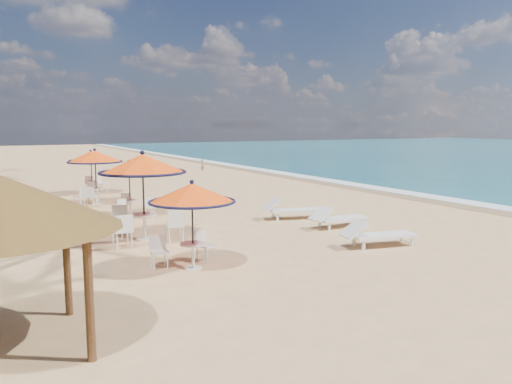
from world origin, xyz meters
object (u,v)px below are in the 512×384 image
Objects in this scene: lounger_mid at (337,217)px; palapa at (0,204)px; station_1 at (142,175)px; station_3 at (94,163)px; lounger_far at (290,209)px; station_4 at (91,160)px; station_0 at (191,201)px; lounger_near at (376,234)px; station_2 at (129,175)px.

palapa is (-10.09, -4.81, 1.92)m from lounger_mid.
station_3 is (0.14, 7.65, -0.18)m from station_1.
station_4 is at bearing 131.75° from lounger_far.
station_0 is at bearing -87.44° from station_1.
station_1 reaches higher than station_0.
lounger_near is at bearing -35.87° from station_1.
station_4 is 0.63× the size of palapa.
lounger_far is 0.66× the size of palapa.
station_0 is 6.52m from lounger_mid.
station_0 reaches higher than lounger_near.
station_4 is 11.73m from lounger_far.
station_1 is 1.25× the size of station_2.
station_4 reaches higher than station_0.
station_1 is at bearing 57.57° from palapa.
lounger_far is (-0.52, 2.07, 0.03)m from lounger_mid.
lounger_far is (5.52, -6.93, -1.40)m from station_3.
station_0 is 0.80× the size of station_1.
station_0 is 7.03m from lounger_far.
station_4 reaches higher than lounger_mid.
station_0 is at bearing -92.26° from station_4.
palapa is at bearing -106.35° from station_3.
station_3 is 10.93m from lounger_mid.
station_1 is at bearing 156.48° from lounger_near.
station_1 is 1.21× the size of station_4.
station_1 is 6.53m from lounger_mid.
station_2 is at bearing 65.66° from palapa.
station_3 is at bearing 73.65° from palapa.
lounger_far is at bearing -65.02° from station_4.
station_4 is at bearing 87.74° from station_0.
station_0 is at bearing -89.91° from station_3.
station_4 is (0.04, 7.26, 0.12)m from station_2.
station_4 is (0.58, 14.75, 0.05)m from station_0.
station_1 is 7.31m from palapa.
station_0 reaches higher than station_2.
lounger_far is 11.94m from palapa.
lounger_near is (5.35, -0.51, -1.27)m from station_0.
station_1 is 4.10m from station_2.
lounger_mid is at bearing -66.69° from station_4.
station_1 is at bearing -156.00° from lounger_far.
station_3 reaches higher than station_4.
palapa is (-9.57, -6.88, 1.89)m from lounger_far.
station_4 is at bearing 119.69° from lounger_near.
station_2 is 0.92× the size of lounger_far.
station_2 is 9.41m from lounger_near.
station_1 is at bearing -91.02° from station_3.
palapa is (-4.61, -10.18, 0.70)m from station_2.
station_3 is (-0.02, 11.11, 0.14)m from station_0.
station_3 is 0.69× the size of palapa.
station_1 is 5.92m from lounger_far.
palapa reaches higher than station_4.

